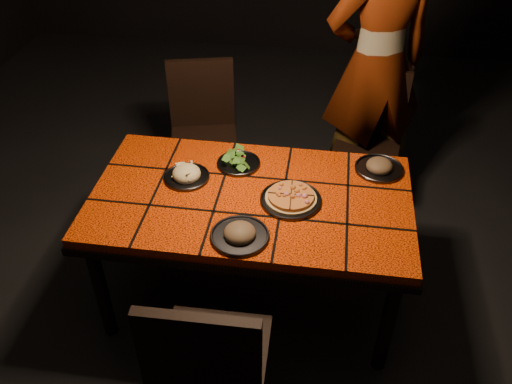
# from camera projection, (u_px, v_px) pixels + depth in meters

# --- Properties ---
(room_shell) EXTENTS (6.04, 7.04, 3.08)m
(room_shell) POSITION_uv_depth(u_px,v_px,m) (250.00, 54.00, 2.24)
(room_shell) COLOR black
(room_shell) RESTS_ON ground
(dining_table) EXTENTS (1.62, 0.92, 0.75)m
(dining_table) POSITION_uv_depth(u_px,v_px,m) (251.00, 207.00, 2.76)
(dining_table) COLOR #ED3D07
(dining_table) RESTS_ON ground
(chair_near) EXTENTS (0.46, 0.46, 1.00)m
(chair_near) POSITION_uv_depth(u_px,v_px,m) (208.00, 363.00, 2.16)
(chair_near) COLOR black
(chair_near) RESTS_ON ground
(chair_far_left) EXTENTS (0.53, 0.53, 0.96)m
(chair_far_left) POSITION_uv_depth(u_px,v_px,m) (203.00, 124.00, 3.62)
(chair_far_left) COLOR black
(chair_far_left) RESTS_ON ground
(chair_far_right) EXTENTS (0.48, 0.48, 0.92)m
(chair_far_right) POSITION_uv_depth(u_px,v_px,m) (370.00, 130.00, 3.60)
(chair_far_right) COLOR black
(chair_far_right) RESTS_ON ground
(diner) EXTENTS (0.83, 0.69, 1.93)m
(diner) POSITION_uv_depth(u_px,v_px,m) (376.00, 65.00, 3.38)
(diner) COLOR brown
(diner) RESTS_ON ground
(plate_pizza) EXTENTS (0.30, 0.30, 0.04)m
(plate_pizza) POSITION_uv_depth(u_px,v_px,m) (291.00, 198.00, 2.66)
(plate_pizza) COLOR #3D3D43
(plate_pizza) RESTS_ON dining_table
(plate_pasta) EXTENTS (0.24, 0.24, 0.08)m
(plate_pasta) POSITION_uv_depth(u_px,v_px,m) (187.00, 175.00, 2.80)
(plate_pasta) COLOR #3D3D43
(plate_pasta) RESTS_ON dining_table
(plate_salad) EXTENTS (0.23, 0.23, 0.07)m
(plate_salad) POSITION_uv_depth(u_px,v_px,m) (239.00, 161.00, 2.90)
(plate_salad) COLOR #3D3D43
(plate_salad) RESTS_ON dining_table
(plate_mushroom_a) EXTENTS (0.27, 0.27, 0.09)m
(plate_mushroom_a) POSITION_uv_depth(u_px,v_px,m) (240.00, 233.00, 2.46)
(plate_mushroom_a) COLOR #3D3D43
(plate_mushroom_a) RESTS_ON dining_table
(plate_mushroom_b) EXTENTS (0.26, 0.26, 0.08)m
(plate_mushroom_b) POSITION_uv_depth(u_px,v_px,m) (379.00, 166.00, 2.86)
(plate_mushroom_b) COLOR #3D3D43
(plate_mushroom_b) RESTS_ON dining_table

